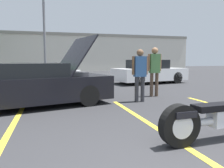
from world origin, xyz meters
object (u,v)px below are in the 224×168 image
object	(u,v)px
light_pole	(45,22)
show_car_hood_open	(36,85)
spectator_near_motorcycle	(140,71)
parked_car_right_row	(149,72)
parked_car_mid_right_row	(39,74)
spectator_by_show_car	(154,67)

from	to	relation	value
light_pole	show_car_hood_open	distance (m)	12.26
spectator_near_motorcycle	parked_car_right_row	bearing A→B (deg)	61.62
light_pole	spectator_near_motorcycle	xyz separation A→B (m)	(2.92, -12.02, -3.30)
parked_car_mid_right_row	parked_car_right_row	bearing A→B (deg)	-0.38
parked_car_mid_right_row	light_pole	bearing A→B (deg)	99.78
parked_car_mid_right_row	parked_car_right_row	xyz separation A→B (m)	(6.02, -1.50, 0.06)
light_pole	spectator_by_show_car	xyz separation A→B (m)	(3.83, -11.20, -3.22)
parked_car_right_row	spectator_by_show_car	size ratio (longest dim) A/B	2.49
light_pole	spectator_near_motorcycle	bearing A→B (deg)	-76.37
light_pole	spectator_by_show_car	distance (m)	12.27
show_car_hood_open	parked_car_mid_right_row	bearing A→B (deg)	78.07
light_pole	parked_car_right_row	distance (m)	9.67
show_car_hood_open	parked_car_right_row	xyz separation A→B (m)	(5.80, 4.75, 0.02)
parked_car_right_row	light_pole	bearing A→B (deg)	118.74
parked_car_right_row	spectator_near_motorcycle	xyz separation A→B (m)	(-2.74, -5.07, 0.34)
show_car_hood_open	parked_car_right_row	distance (m)	7.50
parked_car_mid_right_row	spectator_by_show_car	distance (m)	7.14
parked_car_right_row	spectator_near_motorcycle	bearing A→B (deg)	-128.75
parked_car_mid_right_row	spectator_near_motorcycle	size ratio (longest dim) A/B	2.90
parked_car_mid_right_row	spectator_by_show_car	bearing A→B (deg)	-40.24
light_pole	spectator_near_motorcycle	world-z (taller)	light_pole
show_car_hood_open	spectator_near_motorcycle	size ratio (longest dim) A/B	2.71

